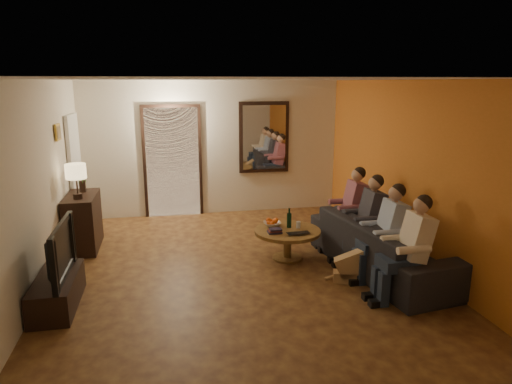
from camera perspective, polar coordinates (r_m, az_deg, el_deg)
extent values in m
cube|color=#3E1B10|center=(6.46, -2.11, -9.84)|extent=(5.00, 6.00, 0.01)
cube|color=white|center=(5.93, -2.34, 13.90)|extent=(5.00, 6.00, 0.01)
cube|color=beige|center=(8.99, -5.32, 5.44)|extent=(5.00, 0.02, 2.60)
cube|color=beige|center=(3.26, 6.43, -9.40)|extent=(5.00, 0.02, 2.60)
cube|color=beige|center=(6.19, -25.73, 0.40)|extent=(0.02, 6.00, 2.60)
cube|color=beige|center=(6.91, 18.73, 2.29)|extent=(0.02, 6.00, 2.60)
cube|color=#C56B21|center=(6.90, 18.65, 2.29)|extent=(0.01, 6.00, 2.60)
cube|color=#FFE0A5|center=(8.96, -10.37, 3.63)|extent=(1.00, 0.06, 2.10)
cube|color=black|center=(8.95, -10.37, 3.62)|extent=(1.12, 0.04, 2.22)
cube|color=silver|center=(9.00, -8.74, 2.76)|extent=(0.45, 0.03, 1.70)
cube|color=black|center=(9.09, 1.01, 6.85)|extent=(1.00, 0.05, 1.40)
cube|color=white|center=(9.06, 1.05, 6.83)|extent=(0.86, 0.02, 1.26)
cube|color=white|center=(8.43, -21.59, 2.06)|extent=(0.06, 0.85, 2.04)
cube|color=#B28C33|center=(7.35, -23.54, 6.87)|extent=(0.03, 0.28, 0.24)
cube|color=brown|center=(7.34, -23.43, 6.88)|extent=(0.01, 0.22, 0.18)
cube|color=black|center=(7.67, -20.79, -3.50)|extent=(0.45, 0.97, 0.86)
cube|color=black|center=(5.92, -23.58, -11.34)|extent=(0.45, 1.11, 0.37)
imported|color=black|center=(5.74, -24.06, -6.76)|extent=(1.11, 0.15, 0.64)
imported|color=black|center=(6.60, 15.46, -6.42)|extent=(2.61, 1.31, 0.73)
cylinder|color=brown|center=(6.82, 3.93, -6.52)|extent=(1.00, 1.00, 0.45)
imported|color=white|center=(6.90, 2.04, -4.02)|extent=(0.26, 0.26, 0.06)
cylinder|color=silver|center=(6.83, 5.32, -4.10)|extent=(0.06, 0.06, 0.10)
imported|color=black|center=(6.52, 5.47, -5.32)|extent=(0.34, 0.23, 0.03)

